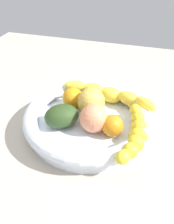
# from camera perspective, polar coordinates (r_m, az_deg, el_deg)

# --- Properties ---
(kitchen_counter) EXTENTS (1.20, 1.20, 0.03)m
(kitchen_counter) POSITION_cam_1_polar(r_m,az_deg,el_deg) (0.60, -0.00, -5.13)
(kitchen_counter) COLOR #B7AA98
(kitchen_counter) RESTS_ON ground
(fruit_bowl) EXTENTS (0.31, 0.31, 0.06)m
(fruit_bowl) POSITION_cam_1_polar(r_m,az_deg,el_deg) (0.57, -0.00, -1.82)
(fruit_bowl) COLOR white
(fruit_bowl) RESTS_ON kitchen_counter
(banana_draped_left) EXTENTS (0.27, 0.10, 0.05)m
(banana_draped_left) POSITION_cam_1_polar(r_m,az_deg,el_deg) (0.63, 5.76, 4.46)
(banana_draped_left) COLOR yellow
(banana_draped_left) RESTS_ON fruit_bowl
(banana_draped_right) EXTENTS (0.06, 0.20, 0.05)m
(banana_draped_right) POSITION_cam_1_polar(r_m,az_deg,el_deg) (0.52, 11.97, -5.43)
(banana_draped_right) COLOR yellow
(banana_draped_right) RESTS_ON fruit_bowl
(orange_front) EXTENTS (0.06, 0.06, 0.06)m
(orange_front) POSITION_cam_1_polar(r_m,az_deg,el_deg) (0.62, -3.59, 3.53)
(orange_front) COLOR orange
(orange_front) RESTS_ON fruit_bowl
(orange_mid_left) EXTENTS (0.05, 0.05, 0.05)m
(orange_mid_left) POSITION_cam_1_polar(r_m,az_deg,el_deg) (0.53, 6.30, -3.38)
(orange_mid_left) COLOR orange
(orange_mid_left) RESTS_ON fruit_bowl
(peach_blush) EXTENTS (0.07, 0.07, 0.07)m
(peach_blush) POSITION_cam_1_polar(r_m,az_deg,el_deg) (0.54, 1.72, -1.54)
(peach_blush) COLOR #F59265
(peach_blush) RESTS_ON fruit_bowl
(avocado_dark) EXTENTS (0.11, 0.10, 0.06)m
(avocado_dark) POSITION_cam_1_polar(r_m,az_deg,el_deg) (0.56, -6.35, -1.00)
(avocado_dark) COLOR #2C431D
(avocado_dark) RESTS_ON fruit_bowl
(apple_yellow) EXTENTS (0.07, 0.07, 0.07)m
(apple_yellow) POSITION_cam_1_polar(r_m,az_deg,el_deg) (0.59, 0.92, 2.62)
(apple_yellow) COLOR #E9BC4B
(apple_yellow) RESTS_ON fruit_bowl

